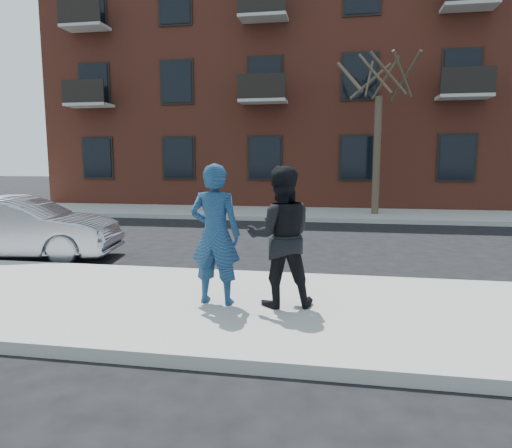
% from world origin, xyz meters
% --- Properties ---
extents(ground, '(100.00, 100.00, 0.00)m').
position_xyz_m(ground, '(0.00, 0.00, 0.00)').
color(ground, black).
rests_on(ground, ground).
extents(near_sidewalk, '(50.00, 3.50, 0.15)m').
position_xyz_m(near_sidewalk, '(0.00, -0.25, 0.07)').
color(near_sidewalk, gray).
rests_on(near_sidewalk, ground).
extents(near_curb, '(50.00, 0.10, 0.15)m').
position_xyz_m(near_curb, '(0.00, 1.55, 0.07)').
color(near_curb, '#999691').
rests_on(near_curb, ground).
extents(far_sidewalk, '(50.00, 3.50, 0.15)m').
position_xyz_m(far_sidewalk, '(0.00, 11.25, 0.07)').
color(far_sidewalk, gray).
rests_on(far_sidewalk, ground).
extents(far_curb, '(50.00, 0.10, 0.15)m').
position_xyz_m(far_curb, '(0.00, 9.45, 0.07)').
color(far_curb, '#999691').
rests_on(far_curb, ground).
extents(apartment_building, '(24.30, 10.30, 12.30)m').
position_xyz_m(apartment_building, '(2.00, 18.00, 6.16)').
color(apartment_building, brown).
rests_on(apartment_building, ground).
extents(street_tree, '(3.60, 3.60, 6.80)m').
position_xyz_m(street_tree, '(4.50, 11.00, 5.52)').
color(street_tree, '#3C2E23').
rests_on(street_tree, far_sidewalk).
extents(silver_sedan, '(4.21, 2.05, 1.33)m').
position_xyz_m(silver_sedan, '(-3.49, 2.38, 0.66)').
color(silver_sedan, '#999BA3').
rests_on(silver_sedan, ground).
extents(man_hoodie, '(0.72, 0.54, 1.90)m').
position_xyz_m(man_hoodie, '(1.50, -0.28, 1.10)').
color(man_hoodie, navy).
rests_on(man_hoodie, near_sidewalk).
extents(man_peacoat, '(1.04, 0.89, 1.87)m').
position_xyz_m(man_peacoat, '(2.38, -0.21, 1.08)').
color(man_peacoat, black).
rests_on(man_peacoat, near_sidewalk).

